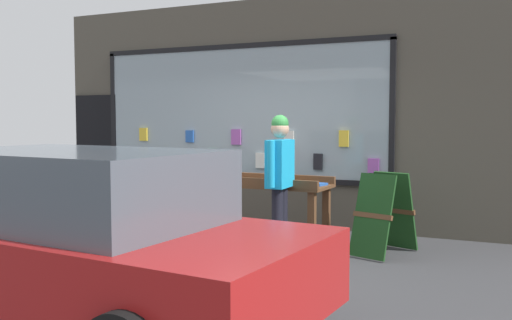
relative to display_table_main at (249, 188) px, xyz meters
The scene contains 7 objects.
ground_plane 1.31m from the display_table_main, 90.05° to the right, with size 40.00×40.00×0.00m, color #38383A.
shopfront_facade 1.67m from the display_table_main, 94.01° to the left, with size 8.21×0.29×3.53m.
display_table_main is the anchor object (origin of this frame).
person_browsing 0.92m from the display_table_main, 38.62° to the right, with size 0.23×0.67×1.71m.
small_dog 1.01m from the display_table_main, 65.55° to the right, with size 0.24×0.62×0.43m.
sandwich_board_sign 1.88m from the display_table_main, ahead, with size 0.72×0.95×0.99m.
parked_car 3.55m from the display_table_main, 87.53° to the right, with size 4.11×2.12×1.41m.
Camera 1 is at (3.32, -5.89, 1.64)m, focal length 40.00 mm.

